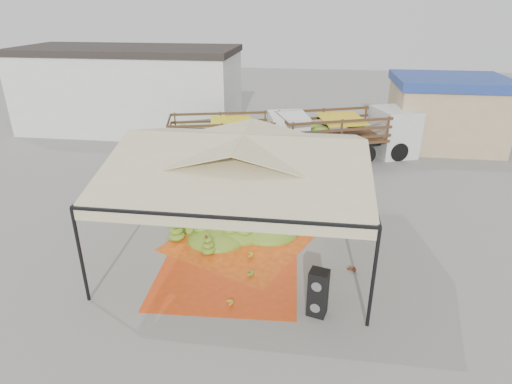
# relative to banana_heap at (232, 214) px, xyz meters

# --- Properties ---
(ground) EXTENTS (90.00, 90.00, 0.00)m
(ground) POSITION_rel_banana_heap_xyz_m (0.63, -0.92, -0.59)
(ground) COLOR slate
(ground) RESTS_ON ground
(canopy_tent) EXTENTS (8.10, 8.10, 4.00)m
(canopy_tent) POSITION_rel_banana_heap_xyz_m (0.63, -0.92, 2.71)
(canopy_tent) COLOR black
(canopy_tent) RESTS_ON ground
(building_white) EXTENTS (14.30, 6.30, 5.40)m
(building_white) POSITION_rel_banana_heap_xyz_m (-9.37, 13.08, 2.12)
(building_white) COLOR silver
(building_white) RESTS_ON ground
(building_tan) EXTENTS (6.30, 5.30, 4.10)m
(building_tan) POSITION_rel_banana_heap_xyz_m (10.63, 12.08, 1.48)
(building_tan) COLOR tan
(building_tan) RESTS_ON ground
(tarp_left) EXTENTS (4.66, 4.46, 0.01)m
(tarp_left) POSITION_rel_banana_heap_xyz_m (0.41, -3.06, -0.59)
(tarp_left) COLOR red
(tarp_left) RESTS_ON ground
(tarp_right) EXTENTS (5.93, 6.04, 0.01)m
(tarp_right) POSITION_rel_banana_heap_xyz_m (0.53, -0.80, -0.59)
(tarp_right) COLOR orange
(tarp_right) RESTS_ON ground
(banana_heap) EXTENTS (6.43, 5.69, 1.19)m
(banana_heap) POSITION_rel_banana_heap_xyz_m (0.00, 0.00, 0.00)
(banana_heap) COLOR #557618
(banana_heap) RESTS_ON ground
(hand_yellow_a) EXTENTS (0.56, 0.49, 0.23)m
(hand_yellow_a) POSITION_rel_banana_heap_xyz_m (0.90, -2.00, -0.48)
(hand_yellow_a) COLOR gold
(hand_yellow_a) RESTS_ON ground
(hand_yellow_b) EXTENTS (0.57, 0.53, 0.20)m
(hand_yellow_b) POSITION_rel_banana_heap_xyz_m (0.71, -4.62, -0.49)
(hand_yellow_b) COLOR gold
(hand_yellow_b) RESTS_ON ground
(hand_red_a) EXTENTS (0.45, 0.38, 0.19)m
(hand_red_a) POSITION_rel_banana_heap_xyz_m (3.51, -2.68, -0.50)
(hand_red_a) COLOR #5A2614
(hand_red_a) RESTS_ON ground
(hand_red_b) EXTENTS (0.60, 0.59, 0.21)m
(hand_red_b) POSITION_rel_banana_heap_xyz_m (4.33, -2.44, -0.49)
(hand_red_b) COLOR #5F2515
(hand_red_b) RESTS_ON ground
(hand_green) EXTENTS (0.52, 0.43, 0.23)m
(hand_green) POSITION_rel_banana_heap_xyz_m (1.07, -3.05, -0.48)
(hand_green) COLOR #59801A
(hand_green) RESTS_ON ground
(hanging_bunches) EXTENTS (1.74, 0.24, 0.20)m
(hanging_bunches) POSITION_rel_banana_heap_xyz_m (1.75, 0.46, 2.03)
(hanging_bunches) COLOR #4F7618
(hanging_bunches) RESTS_ON ground
(speaker_stack) EXTENTS (0.61, 0.56, 1.41)m
(speaker_stack) POSITION_rel_banana_heap_xyz_m (3.27, -4.62, 0.11)
(speaker_stack) COLOR black
(speaker_stack) RESTS_ON ground
(banana_leaves) EXTENTS (0.96, 1.36, 3.70)m
(banana_leaves) POSITION_rel_banana_heap_xyz_m (-3.07, 1.05, -0.59)
(banana_leaves) COLOR #246A1C
(banana_leaves) RESTS_ON ground
(vendor) EXTENTS (0.74, 0.57, 1.80)m
(vendor) POSITION_rel_banana_heap_xyz_m (1.94, 3.81, 0.31)
(vendor) COLOR gray
(vendor) RESTS_ON ground
(truck_left) EXTENTS (7.71, 4.20, 2.52)m
(truck_left) POSITION_rel_banana_heap_xyz_m (-0.79, 7.70, 0.96)
(truck_left) COLOR #543F1C
(truck_left) RESTS_ON ground
(truck_right) EXTENTS (8.06, 5.13, 2.62)m
(truck_right) POSITION_rel_banana_heap_xyz_m (5.07, 9.09, 1.02)
(truck_right) COLOR #4C3019
(truck_right) RESTS_ON ground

